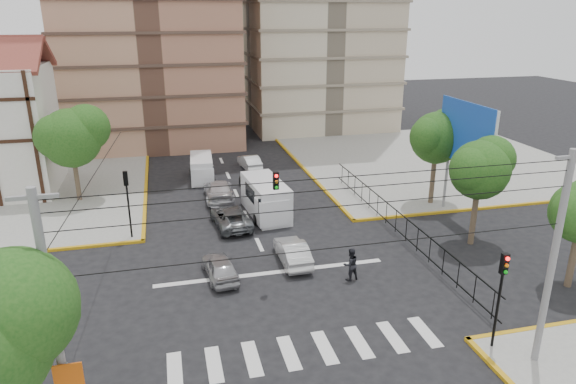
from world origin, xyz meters
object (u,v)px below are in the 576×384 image
object	(u,v)px
traffic_light_se	(501,285)
van_left_lane	(202,169)
car_silver_front_left	(220,267)
car_white_front_right	(292,252)
traffic_light_nw	(127,193)
pedestrian_crosswalk	(351,264)
van_right_lane	(266,200)

from	to	relation	value
traffic_light_se	van_left_lane	world-z (taller)	traffic_light_se
car_silver_front_left	car_white_front_right	bearing A→B (deg)	-174.93
traffic_light_nw	van_left_lane	size ratio (longest dim) A/B	0.93
traffic_light_nw	car_silver_front_left	bearing A→B (deg)	-52.75
traffic_light_nw	car_silver_front_left	size ratio (longest dim) A/B	1.16
traffic_light_se	traffic_light_nw	distance (m)	22.06
van_left_lane	car_silver_front_left	distance (m)	17.69
traffic_light_se	traffic_light_nw	bearing A→B (deg)	135.00
van_left_lane	car_white_front_right	world-z (taller)	van_left_lane
traffic_light_se	car_white_front_right	size ratio (longest dim) A/B	1.06
traffic_light_nw	van_left_lane	world-z (taller)	traffic_light_nw
traffic_light_nw	car_white_front_right	distance (m)	11.08
van_left_lane	car_silver_front_left	size ratio (longest dim) A/B	1.25
traffic_light_nw	van_left_lane	xyz separation A→B (m)	(5.44, 11.20, -2.10)
traffic_light_se	car_white_front_right	xyz separation A→B (m)	(-6.37, 9.97, -2.43)
traffic_light_se	pedestrian_crosswalk	bearing A→B (deg)	117.85
van_left_lane	traffic_light_se	bearing A→B (deg)	-65.63
traffic_light_se	car_silver_front_left	xyz separation A→B (m)	(-10.67, 9.12, -2.47)
car_silver_front_left	car_white_front_right	distance (m)	4.38
traffic_light_nw	pedestrian_crosswalk	distance (m)	14.61
traffic_light_se	pedestrian_crosswalk	world-z (taller)	traffic_light_se
car_silver_front_left	car_white_front_right	size ratio (longest dim) A/B	0.92
traffic_light_se	car_silver_front_left	world-z (taller)	traffic_light_se
car_silver_front_left	van_right_lane	bearing A→B (deg)	-123.45
pedestrian_crosswalk	traffic_light_se	bearing A→B (deg)	106.98
traffic_light_nw	car_white_front_right	world-z (taller)	traffic_light_nw
van_right_lane	car_white_front_right	xyz separation A→B (m)	(0.01, -7.45, -0.56)
van_right_lane	pedestrian_crosswalk	bearing A→B (deg)	-81.36
traffic_light_nw	pedestrian_crosswalk	world-z (taller)	traffic_light_nw
traffic_light_se	pedestrian_crosswalk	distance (m)	8.47
traffic_light_se	van_right_lane	world-z (taller)	traffic_light_se
van_left_lane	car_white_front_right	distance (m)	17.25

